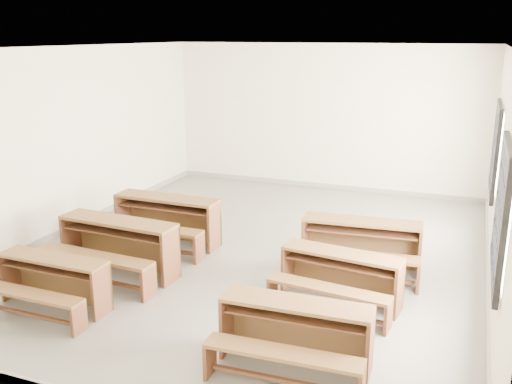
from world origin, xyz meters
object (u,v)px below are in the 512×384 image
at_px(desk_set_0, 52,279).
at_px(desk_set_3, 295,330).
at_px(desk_set_1, 117,243).
at_px(desk_set_2, 165,217).
at_px(desk_set_4, 340,275).
at_px(desk_set_5, 361,242).

distance_m(desk_set_0, desk_set_3, 3.28).
bearing_deg(desk_set_3, desk_set_1, 154.08).
bearing_deg(desk_set_2, desk_set_0, -93.70).
xyz_separation_m(desk_set_4, desk_set_5, (0.04, 1.16, 0.04)).
height_order(desk_set_3, desk_set_4, desk_set_3).
bearing_deg(desk_set_5, desk_set_2, 175.85).
relative_size(desk_set_3, desk_set_5, 0.91).
bearing_deg(desk_set_2, desk_set_4, -18.61).
xyz_separation_m(desk_set_0, desk_set_1, (0.15, 1.21, 0.08)).
distance_m(desk_set_1, desk_set_5, 3.56).
bearing_deg(desk_set_0, desk_set_2, 86.56).
distance_m(desk_set_1, desk_set_4, 3.25).
height_order(desk_set_0, desk_set_4, desk_set_4).
xyz_separation_m(desk_set_1, desk_set_3, (3.12, -1.37, -0.06)).
bearing_deg(desk_set_3, desk_set_5, 84.50).
bearing_deg(desk_set_1, desk_set_3, -20.50).
bearing_deg(desk_set_0, desk_set_1, 83.73).
bearing_deg(desk_set_4, desk_set_2, 167.47).
height_order(desk_set_1, desk_set_5, desk_set_1).
distance_m(desk_set_2, desk_set_3, 4.10).
xyz_separation_m(desk_set_0, desk_set_4, (3.39, 1.43, 0.02)).
bearing_deg(desk_set_2, desk_set_5, 1.41).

